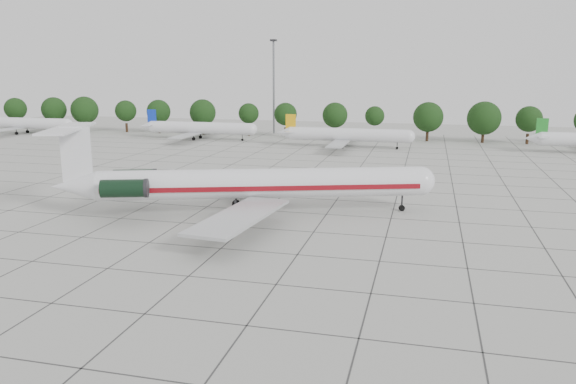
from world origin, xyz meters
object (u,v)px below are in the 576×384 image
(bg_airliner_c, at_px, (347,135))
(floodlight_mast, at_px, (274,81))
(bg_airliner_a, at_px, (24,123))
(main_airliner, at_px, (241,183))
(bg_airliner_b, at_px, (200,128))

(bg_airliner_c, height_order, floodlight_mast, floodlight_mast)
(bg_airliner_a, xyz_separation_m, bg_airliner_c, (90.71, -5.61, 0.00))
(main_airliner, xyz_separation_m, bg_airliner_c, (4.21, 62.79, -1.03))
(bg_airliner_a, distance_m, floodlight_mast, 70.17)
(bg_airliner_a, xyz_separation_m, floodlight_mast, (66.85, 18.05, 11.37))
(bg_airliner_a, relative_size, floodlight_mast, 1.11)
(bg_airliner_a, xyz_separation_m, bg_airliner_b, (52.16, 0.14, 0.00))
(floodlight_mast, bearing_deg, bg_airliner_a, -164.89)
(bg_airliner_a, height_order, bg_airliner_c, same)
(bg_airliner_a, height_order, bg_airliner_b, same)
(floodlight_mast, bearing_deg, bg_airliner_b, -129.36)
(bg_airliner_b, distance_m, bg_airliner_c, 38.98)
(main_airliner, relative_size, bg_airliner_b, 1.65)
(bg_airliner_b, xyz_separation_m, floodlight_mast, (14.69, 17.91, 11.37))
(main_airliner, xyz_separation_m, bg_airliner_b, (-34.34, 68.54, -1.03))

